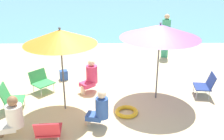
{
  "coord_description": "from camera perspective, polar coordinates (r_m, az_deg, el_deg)",
  "views": [
    {
      "loc": [
        -0.26,
        -6.73,
        3.49
      ],
      "look_at": [
        -0.18,
        0.19,
        0.7
      ],
      "focal_mm": 43.38,
      "sensor_mm": 36.0,
      "label": 1
    }
  ],
  "objects": [
    {
      "name": "beach_chair_b",
      "position": [
        7.99,
        -14.75,
        -2.11
      ],
      "size": [
        0.76,
        0.76,
        0.6
      ],
      "rotation": [
        0.0,
        0.0,
        -0.74
      ],
      "color": "#33934C",
      "rests_on": "ground_plane"
    },
    {
      "name": "beach_chair_c",
      "position": [
        7.88,
        19.23,
        -2.83
      ],
      "size": [
        0.56,
        0.57,
        0.64
      ],
      "rotation": [
        0.0,
        0.0,
        -3.25
      ],
      "color": "navy",
      "rests_on": "ground_plane"
    },
    {
      "name": "sea_water",
      "position": [
        20.23,
        0.11,
        12.02
      ],
      "size": [
        40.0,
        16.0,
        0.01
      ],
      "primitive_type": "cube",
      "color": "#5693A3",
      "rests_on": "ground_plane"
    },
    {
      "name": "beach_chair_a",
      "position": [
        7.21,
        -20.75,
        -5.38
      ],
      "size": [
        0.6,
        0.63,
        0.68
      ],
      "rotation": [
        0.0,
        0.0,
        0.13
      ],
      "color": "#33934C",
      "rests_on": "ground_plane"
    },
    {
      "name": "beach_chair_d",
      "position": [
        5.83,
        -13.29,
        -12.26
      ],
      "size": [
        0.55,
        0.62,
        0.56
      ],
      "rotation": [
        0.0,
        0.0,
        1.65
      ],
      "color": "red",
      "rests_on": "ground_plane"
    },
    {
      "name": "person_d",
      "position": [
        6.15,
        -20.22,
        -9.2
      ],
      "size": [
        0.57,
        0.44,
        0.92
      ],
      "rotation": [
        0.0,
        0.0,
        3.42
      ],
      "color": "silver",
      "rests_on": "ground_plane"
    },
    {
      "name": "person_b",
      "position": [
        7.67,
        -4.54,
        -1.23
      ],
      "size": [
        0.54,
        0.53,
        0.96
      ],
      "rotation": [
        0.0,
        0.0,
        3.89
      ],
      "color": "#DB3866",
      "rests_on": "ground_plane"
    },
    {
      "name": "umbrella_purple",
      "position": [
        6.92,
        10.11,
        8.05
      ],
      "size": [
        2.05,
        2.05,
        2.1
      ],
      "color": "#4C4C51",
      "rests_on": "ground_plane"
    },
    {
      "name": "person_a",
      "position": [
        6.08,
        -2.62,
        -8.17
      ],
      "size": [
        0.54,
        0.36,
        0.9
      ],
      "rotation": [
        0.0,
        0.0,
        2.93
      ],
      "color": "#2D519E",
      "rests_on": "ground_plane"
    },
    {
      "name": "umbrella_orange",
      "position": [
        6.35,
        -10.87,
        6.88
      ],
      "size": [
        1.71,
        1.71,
        2.11
      ],
      "color": "#4C4C51",
      "rests_on": "ground_plane"
    },
    {
      "name": "ground_plane",
      "position": [
        7.59,
        1.41,
        -5.44
      ],
      "size": [
        40.0,
        40.0,
        0.0
      ],
      "primitive_type": "plane",
      "color": "#D3BC8C"
    },
    {
      "name": "beach_bag",
      "position": [
        8.67,
        -10.13,
        -1.03
      ],
      "size": [
        0.29,
        0.27,
        0.31
      ],
      "primitive_type": "cube",
      "rotation": [
        0.0,
        0.0,
        1.91
      ],
      "color": "#2D519E",
      "rests_on": "ground_plane"
    },
    {
      "name": "swim_ring",
      "position": [
        6.74,
        3.11,
        -8.78
      ],
      "size": [
        0.56,
        0.56,
        0.1
      ],
      "primitive_type": "torus",
      "color": "yellow",
      "rests_on": "ground_plane"
    },
    {
      "name": "person_c",
      "position": [
        10.62,
        11.24,
        7.09
      ],
      "size": [
        0.32,
        0.32,
        1.68
      ],
      "rotation": [
        0.0,
        0.0,
        4.95
      ],
      "color": "#389970",
      "rests_on": "ground_plane"
    }
  ]
}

